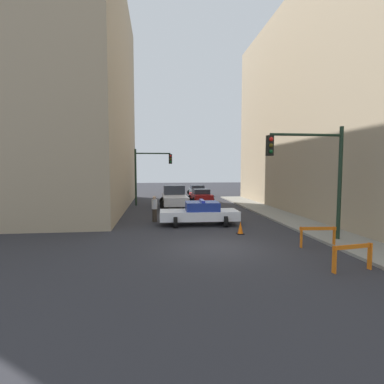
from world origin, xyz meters
TOP-DOWN VIEW (x-y plane):
  - ground_plane at (0.00, 0.00)m, footprint 120.00×120.00m
  - sidewalk_right at (6.20, 0.00)m, footprint 2.40×44.00m
  - building_corner_left at (-12.00, 14.00)m, footprint 14.00×20.00m
  - building_right at (13.40, 8.00)m, footprint 12.00×28.00m
  - traffic_light_near at (4.73, 0.47)m, footprint 3.64×0.35m
  - traffic_light_far at (-3.30, 15.51)m, footprint 3.44×0.35m
  - police_car at (0.07, 5.33)m, footprint 4.76×2.46m
  - white_truck at (-0.94, 13.72)m, footprint 2.66×5.41m
  - parked_car_near at (2.02, 17.96)m, footprint 2.36×4.35m
  - parked_car_mid at (2.63, 25.17)m, footprint 2.29×4.31m
  - pedestrian_crossing at (-2.66, 6.75)m, footprint 0.37×0.37m
  - barrier_front at (3.90, -3.44)m, footprint 1.59×0.39m
  - barrier_mid at (4.36, -0.47)m, footprint 1.60×0.28m
  - traffic_cone at (1.80, 2.52)m, footprint 0.36×0.36m

SIDE VIEW (x-z plane):
  - ground_plane at x=0.00m, z-range 0.00..0.00m
  - sidewalk_right at x=6.20m, z-range 0.00..0.12m
  - traffic_cone at x=1.80m, z-range -0.01..0.65m
  - barrier_front at x=3.90m, z-range 0.17..1.07m
  - barrier_mid at x=4.36m, z-range 0.17..1.07m
  - parked_car_near at x=2.02m, z-range 0.02..1.33m
  - parked_car_mid at x=2.63m, z-range 0.02..1.33m
  - police_car at x=0.07m, z-range -0.04..1.48m
  - pedestrian_crossing at x=-2.66m, z-range 0.03..1.69m
  - white_truck at x=-0.94m, z-range -0.04..1.86m
  - traffic_light_far at x=-3.30m, z-range 0.80..6.00m
  - traffic_light_near at x=4.73m, z-range 0.93..6.13m
  - building_right at x=13.40m, z-range 0.00..16.35m
  - building_corner_left at x=-12.00m, z-range 0.00..18.62m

